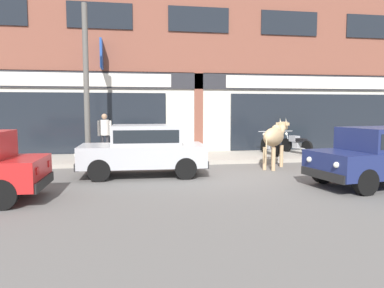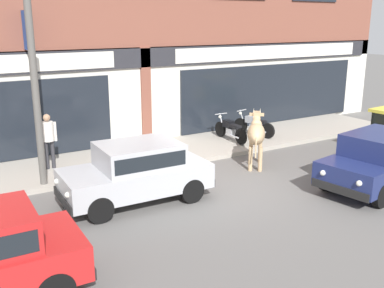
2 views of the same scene
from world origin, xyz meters
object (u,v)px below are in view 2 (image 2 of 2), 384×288
pedestrian (48,135)px  car_0 (137,169)px  cow (256,133)px  motorcycle_1 (254,125)px  motorcycle_0 (230,130)px  car_1 (379,158)px  utility_pole (35,85)px

pedestrian → car_0: bearing=-68.5°
cow → pedestrian: pedestrian is taller
cow → motorcycle_1: 3.24m
cow → motorcycle_0: bearing=71.8°
motorcycle_1 → car_0: bearing=-152.3°
cow → car_0: size_ratio=0.49×
car_1 → pedestrian: bearing=141.4°
car_0 → motorcycle_0: size_ratio=2.02×
car_1 → motorcycle_0: bearing=98.0°
car_0 → utility_pole: (-1.76, 2.05, 1.90)m
utility_pole → car_1: bearing=-30.5°
motorcycle_1 → motorcycle_0: bearing=-173.0°
cow → motorcycle_1: size_ratio=1.00×
pedestrian → utility_pole: utility_pole is taller
motorcycle_1 → pedestrian: (-7.47, -0.02, 0.60)m
motorcycle_0 → utility_pole: bearing=-171.1°
motorcycle_0 → motorcycle_1: 1.19m
car_0 → motorcycle_0: 5.91m
car_1 → motorcycle_1: 5.67m
car_0 → car_1: 6.27m
motorcycle_0 → motorcycle_1: bearing=7.0°
car_1 → pedestrian: pedestrian is taller
motorcycle_0 → car_0: bearing=-148.3°
car_1 → motorcycle_1: size_ratio=2.12×
car_1 → pedestrian: size_ratio=2.36×
motorcycle_0 → car_1: bearing=-82.0°
car_0 → utility_pole: size_ratio=0.71×
motorcycle_1 → pedestrian: pedestrian is taller
car_1 → motorcycle_0: (-0.77, 5.51, -0.29)m
utility_pole → cow: bearing=-12.5°
pedestrian → utility_pole: 2.04m
pedestrian → utility_pole: (-0.48, -1.18, 1.60)m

